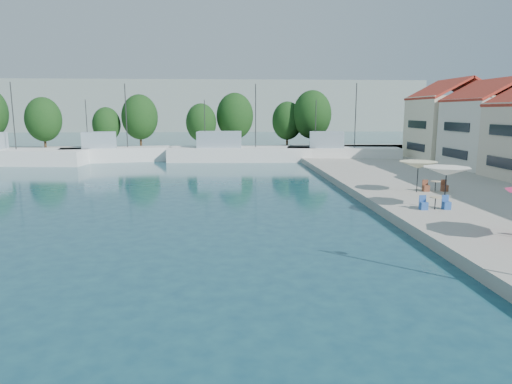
{
  "coord_description": "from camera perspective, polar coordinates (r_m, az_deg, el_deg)",
  "views": [
    {
      "loc": [
        -3.54,
        -3.3,
        6.37
      ],
      "look_at": [
        -1.56,
        26.0,
        1.16
      ],
      "focal_mm": 32.0,
      "sensor_mm": 36.0,
      "label": 1
    }
  ],
  "objects": [
    {
      "name": "hill_west",
      "position": [
        165.44,
        -13.29,
        10.37
      ],
      "size": [
        180.0,
        40.0,
        16.0
      ],
      "primitive_type": "cube",
      "color": "gray",
      "rests_on": "ground"
    },
    {
      "name": "cafe_table_03",
      "position": [
        35.72,
        21.5,
        0.53
      ],
      "size": [
        1.82,
        0.7,
        0.76
      ],
      "color": "black",
      "rests_on": "quay_right"
    },
    {
      "name": "tree_08",
      "position": [
        74.16,
        7.02,
        9.58
      ],
      "size": [
        6.14,
        6.14,
        9.08
      ],
      "color": "#3F2B19",
      "rests_on": "quay_far"
    },
    {
      "name": "tree_05",
      "position": [
        72.22,
        -6.87,
        8.61
      ],
      "size": [
        4.72,
        4.72,
        6.99
      ],
      "color": "#3F2B19",
      "rests_on": "quay_far"
    },
    {
      "name": "building_05",
      "position": [
        53.03,
        27.7,
        7.73
      ],
      "size": [
        8.4,
        8.8,
        9.7
      ],
      "color": "silver",
      "rests_on": "quay_right"
    },
    {
      "name": "hill_east",
      "position": [
        188.4,
        9.64,
        9.81
      ],
      "size": [
        140.0,
        40.0,
        12.0
      ],
      "primitive_type": "cube",
      "color": "gray",
      "rests_on": "ground"
    },
    {
      "name": "trawler_02",
      "position": [
        61.26,
        -17.33,
        4.65
      ],
      "size": [
        14.1,
        6.34,
        10.2
      ],
      "rotation": [
        0.0,
        0.0,
        0.21
      ],
      "color": "white",
      "rests_on": "ground"
    },
    {
      "name": "building_06",
      "position": [
        60.89,
        23.29,
        8.44
      ],
      "size": [
        9.0,
        8.8,
        10.2
      ],
      "color": "beige",
      "rests_on": "quay_right"
    },
    {
      "name": "tree_03",
      "position": [
        76.49,
        -18.18,
        8.02
      ],
      "size": [
        4.34,
        4.34,
        6.43
      ],
      "color": "#3F2B19",
      "rests_on": "quay_far"
    },
    {
      "name": "tree_07",
      "position": [
        75.3,
        3.93,
        8.88
      ],
      "size": [
        4.96,
        4.96,
        7.35
      ],
      "color": "#3F2B19",
      "rests_on": "quay_far"
    },
    {
      "name": "umbrella_white",
      "position": [
        29.35,
        22.72,
        2.4
      ],
      "size": [
        2.81,
        2.81,
        2.51
      ],
      "color": "black",
      "rests_on": "quay_right"
    },
    {
      "name": "tree_04",
      "position": [
        75.56,
        -14.32,
        9.07
      ],
      "size": [
        5.69,
        5.69,
        8.42
      ],
      "color": "#3F2B19",
      "rests_on": "quay_far"
    },
    {
      "name": "cafe_table_02",
      "position": [
        29.13,
        21.47,
        -1.49
      ],
      "size": [
        1.82,
        0.7,
        0.76
      ],
      "color": "black",
      "rests_on": "quay_right"
    },
    {
      "name": "umbrella_cream",
      "position": [
        34.69,
        19.62,
        3.21
      ],
      "size": [
        2.77,
        2.77,
        2.23
      ],
      "color": "black",
      "rests_on": "quay_right"
    },
    {
      "name": "trawler_03",
      "position": [
        59.35,
        -2.32,
        4.93
      ],
      "size": [
        18.82,
        5.7,
        10.2
      ],
      "rotation": [
        0.0,
        0.0,
        -0.05
      ],
      "color": "silver",
      "rests_on": "ground"
    },
    {
      "name": "quay_far",
      "position": [
        70.7,
        -7.49,
        5.06
      ],
      "size": [
        90.0,
        16.0,
        0.6
      ],
      "primitive_type": "cube",
      "color": "#A7A597",
      "rests_on": "ground"
    },
    {
      "name": "tree_06",
      "position": [
        73.74,
        -2.65,
        9.46
      ],
      "size": [
        5.86,
        5.86,
        8.68
      ],
      "color": "#3F2B19",
      "rests_on": "quay_far"
    },
    {
      "name": "trawler_04",
      "position": [
        59.52,
        10.45,
        4.79
      ],
      "size": [
        14.6,
        6.04,
        10.2
      ],
      "rotation": [
        0.0,
        0.0,
        -0.17
      ],
      "color": "silver",
      "rests_on": "ground"
    },
    {
      "name": "tree_02",
      "position": [
        76.84,
        -25.04,
        8.23
      ],
      "size": [
        5.33,
        5.33,
        7.89
      ],
      "color": "#3F2B19",
      "rests_on": "quay_far"
    }
  ]
}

